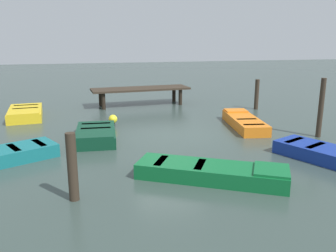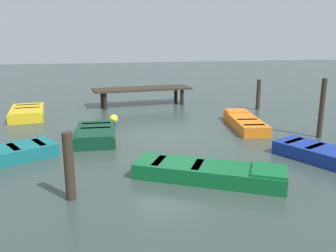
{
  "view_description": "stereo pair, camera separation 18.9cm",
  "coord_description": "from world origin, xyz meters",
  "px_view_note": "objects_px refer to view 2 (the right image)",
  "views": [
    {
      "loc": [
        -3.04,
        -12.48,
        3.59
      ],
      "look_at": [
        0.0,
        0.0,
        0.35
      ],
      "focal_mm": 37.6,
      "sensor_mm": 36.0,
      "label": 1
    },
    {
      "loc": [
        -2.86,
        -12.53,
        3.59
      ],
      "look_at": [
        0.0,
        0.0,
        0.35
      ],
      "focal_mm": 37.6,
      "sensor_mm": 36.0,
      "label": 2
    }
  ],
  "objects_px": {
    "rowboat_blue": "(321,153)",
    "mooring_piling_near_left": "(258,95)",
    "rowboat_teal": "(6,154)",
    "mooring_piling_mid_left": "(69,167)",
    "rowboat_dark_green": "(96,134)",
    "rowboat_yellow": "(27,113)",
    "rowboat_orange": "(245,122)",
    "mooring_piling_near_right": "(322,108)",
    "dock_segment": "(142,90)",
    "marker_buoy": "(114,119)",
    "rowboat_green": "(210,172)"
  },
  "relations": [
    {
      "from": "rowboat_orange",
      "to": "marker_buoy",
      "type": "bearing_deg",
      "value": 83.38
    },
    {
      "from": "rowboat_blue",
      "to": "mooring_piling_mid_left",
      "type": "relative_size",
      "value": 1.83
    },
    {
      "from": "mooring_piling_near_right",
      "to": "rowboat_green",
      "type": "bearing_deg",
      "value": -151.14
    },
    {
      "from": "rowboat_orange",
      "to": "mooring_piling_near_right",
      "type": "distance_m",
      "value": 3.0
    },
    {
      "from": "rowboat_green",
      "to": "rowboat_blue",
      "type": "distance_m",
      "value": 3.84
    },
    {
      "from": "dock_segment",
      "to": "marker_buoy",
      "type": "height_order",
      "value": "dock_segment"
    },
    {
      "from": "rowboat_dark_green",
      "to": "mooring_piling_near_left",
      "type": "distance_m",
      "value": 9.11
    },
    {
      "from": "rowboat_teal",
      "to": "mooring_piling_mid_left",
      "type": "relative_size",
      "value": 1.91
    },
    {
      "from": "mooring_piling_near_left",
      "to": "marker_buoy",
      "type": "relative_size",
      "value": 3.2
    },
    {
      "from": "rowboat_teal",
      "to": "rowboat_dark_green",
      "type": "bearing_deg",
      "value": -174.45
    },
    {
      "from": "mooring_piling_mid_left",
      "to": "mooring_piling_near_right",
      "type": "bearing_deg",
      "value": 20.48
    },
    {
      "from": "mooring_piling_mid_left",
      "to": "mooring_piling_near_right",
      "type": "height_order",
      "value": "mooring_piling_near_right"
    },
    {
      "from": "dock_segment",
      "to": "mooring_piling_near_right",
      "type": "height_order",
      "value": "mooring_piling_near_right"
    },
    {
      "from": "rowboat_dark_green",
      "to": "rowboat_teal",
      "type": "distance_m",
      "value": 3.16
    },
    {
      "from": "rowboat_orange",
      "to": "mooring_piling_mid_left",
      "type": "distance_m",
      "value": 8.58
    },
    {
      "from": "rowboat_dark_green",
      "to": "rowboat_green",
      "type": "distance_m",
      "value": 5.21
    },
    {
      "from": "rowboat_dark_green",
      "to": "mooring_piling_near_right",
      "type": "bearing_deg",
      "value": 83.07
    },
    {
      "from": "rowboat_dark_green",
      "to": "mooring_piling_near_left",
      "type": "bearing_deg",
      "value": 118.33
    },
    {
      "from": "mooring_piling_near_right",
      "to": "rowboat_teal",
      "type": "bearing_deg",
      "value": -179.06
    },
    {
      "from": "marker_buoy",
      "to": "mooring_piling_near_right",
      "type": "bearing_deg",
      "value": -25.46
    },
    {
      "from": "rowboat_teal",
      "to": "marker_buoy",
      "type": "xyz_separation_m",
      "value": [
        3.47,
        3.64,
        0.07
      ]
    },
    {
      "from": "rowboat_teal",
      "to": "mooring_piling_near_right",
      "type": "height_order",
      "value": "mooring_piling_near_right"
    },
    {
      "from": "rowboat_teal",
      "to": "rowboat_blue",
      "type": "relative_size",
      "value": 1.04
    },
    {
      "from": "rowboat_teal",
      "to": "mooring_piling_near_left",
      "type": "bearing_deg",
      "value": -179.85
    },
    {
      "from": "rowboat_dark_green",
      "to": "rowboat_yellow",
      "type": "xyz_separation_m",
      "value": [
        -3.0,
        4.53,
        -0.0
      ]
    },
    {
      "from": "rowboat_orange",
      "to": "rowboat_blue",
      "type": "distance_m",
      "value": 4.28
    },
    {
      "from": "rowboat_green",
      "to": "mooring_piling_mid_left",
      "type": "bearing_deg",
      "value": -144.85
    },
    {
      "from": "rowboat_yellow",
      "to": "dock_segment",
      "type": "bearing_deg",
      "value": 102.11
    },
    {
      "from": "rowboat_dark_green",
      "to": "mooring_piling_near_right",
      "type": "relative_size",
      "value": 1.23
    },
    {
      "from": "rowboat_green",
      "to": "mooring_piling_mid_left",
      "type": "xyz_separation_m",
      "value": [
        -3.46,
        -0.35,
        0.57
      ]
    },
    {
      "from": "rowboat_blue",
      "to": "rowboat_teal",
      "type": "bearing_deg",
      "value": -127.41
    },
    {
      "from": "rowboat_orange",
      "to": "mooring_piling_near_left",
      "type": "height_order",
      "value": "mooring_piling_near_left"
    },
    {
      "from": "rowboat_dark_green",
      "to": "rowboat_teal",
      "type": "xyz_separation_m",
      "value": [
        -2.68,
        -1.68,
        -0.0
      ]
    },
    {
      "from": "mooring_piling_near_left",
      "to": "mooring_piling_near_right",
      "type": "bearing_deg",
      "value": -92.26
    },
    {
      "from": "mooring_piling_mid_left",
      "to": "marker_buoy",
      "type": "bearing_deg",
      "value": 77.63
    },
    {
      "from": "mooring_piling_mid_left",
      "to": "rowboat_dark_green",
      "type": "bearing_deg",
      "value": 81.79
    },
    {
      "from": "mooring_piling_mid_left",
      "to": "mooring_piling_near_right",
      "type": "distance_m",
      "value": 9.34
    },
    {
      "from": "rowboat_dark_green",
      "to": "rowboat_blue",
      "type": "distance_m",
      "value": 7.53
    },
    {
      "from": "rowboat_orange",
      "to": "mooring_piling_mid_left",
      "type": "xyz_separation_m",
      "value": [
        -6.72,
        -5.3,
        0.57
      ]
    },
    {
      "from": "mooring_piling_near_left",
      "to": "rowboat_green",
      "type": "bearing_deg",
      "value": -123.77
    },
    {
      "from": "rowboat_teal",
      "to": "marker_buoy",
      "type": "bearing_deg",
      "value": -160.11
    },
    {
      "from": "rowboat_green",
      "to": "rowboat_yellow",
      "type": "distance_m",
      "value": 10.64
    },
    {
      "from": "rowboat_yellow",
      "to": "mooring_piling_near_right",
      "type": "relative_size",
      "value": 1.41
    },
    {
      "from": "rowboat_yellow",
      "to": "rowboat_blue",
      "type": "bearing_deg",
      "value": 44.01
    },
    {
      "from": "rowboat_blue",
      "to": "mooring_piling_near_left",
      "type": "xyz_separation_m",
      "value": [
        1.72,
        7.52,
        0.55
      ]
    },
    {
      "from": "rowboat_dark_green",
      "to": "rowboat_yellow",
      "type": "distance_m",
      "value": 5.44
    },
    {
      "from": "mooring_piling_near_left",
      "to": "rowboat_orange",
      "type": "bearing_deg",
      "value": -124.29
    },
    {
      "from": "rowboat_green",
      "to": "mooring_piling_mid_left",
      "type": "height_order",
      "value": "mooring_piling_mid_left"
    },
    {
      "from": "rowboat_dark_green",
      "to": "mooring_piling_near_right",
      "type": "height_order",
      "value": "mooring_piling_near_right"
    },
    {
      "from": "rowboat_orange",
      "to": "mooring_piling_near_right",
      "type": "bearing_deg",
      "value": -126.7
    }
  ]
}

